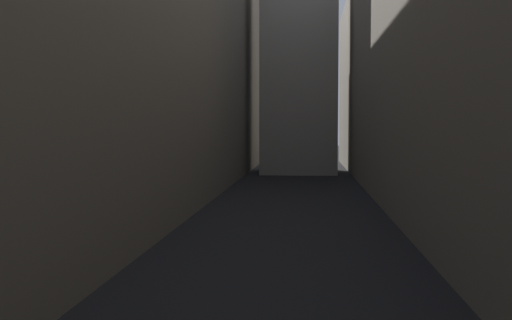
% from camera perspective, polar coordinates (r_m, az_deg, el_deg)
% --- Properties ---
extents(ground_plane, '(264.00, 264.00, 0.00)m').
position_cam_1_polar(ground_plane, '(36.36, 3.14, -4.90)').
color(ground_plane, black).
extents(building_block_left, '(13.08, 108.00, 22.28)m').
position_cam_1_polar(building_block_left, '(40.64, -14.33, 11.61)').
color(building_block_left, '#756B5B').
rests_on(building_block_left, ground).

